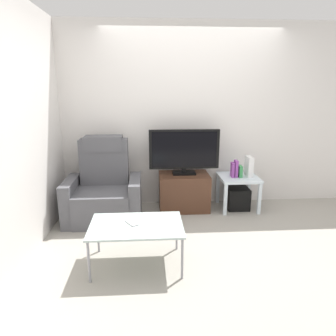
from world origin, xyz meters
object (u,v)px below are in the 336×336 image
at_px(tv_stand, 184,191).
at_px(recliner_armchair, 104,191).
at_px(book_middle, 236,169).
at_px(book_rightmost, 240,171).
at_px(side_table, 238,182).
at_px(cell_phone, 132,223).
at_px(coffee_table, 136,227).
at_px(subwoofer_box, 237,198).
at_px(game_console, 249,166).
at_px(book_leftmost, 232,170).
at_px(television, 184,151).

bearing_deg(tv_stand, recliner_armchair, -167.43).
distance_m(book_middle, book_rightmost, 0.07).
bearing_deg(book_rightmost, recliner_armchair, -174.25).
bearing_deg(side_table, book_middle, -158.83).
bearing_deg(recliner_armchair, cell_phone, -73.39).
height_order(coffee_table, cell_phone, cell_phone).
distance_m(recliner_armchair, subwoofer_box, 1.90).
xyz_separation_m(book_rightmost, game_console, (0.14, 0.03, 0.06)).
bearing_deg(recliner_armchair, subwoofer_box, 2.72).
bearing_deg(recliner_armchair, side_table, 2.72).
distance_m(book_leftmost, coffee_table, 1.90).
bearing_deg(side_table, book_rightmost, -67.80).
xyz_separation_m(tv_stand, recliner_armchair, (-1.10, -0.25, 0.11)).
distance_m(book_rightmost, game_console, 0.15).
relative_size(recliner_armchair, book_rightmost, 6.67).
bearing_deg(cell_phone, book_middle, 11.88).
height_order(television, book_leftmost, television).
height_order(book_leftmost, coffee_table, book_leftmost).
xyz_separation_m(book_leftmost, book_middle, (0.05, 0.00, 0.02)).
height_order(subwoofer_box, cell_phone, cell_phone).
height_order(tv_stand, book_leftmost, book_leftmost).
bearing_deg(coffee_table, television, 66.40).
relative_size(tv_stand, book_rightmost, 4.33).
bearing_deg(subwoofer_box, book_leftmost, -168.69).
bearing_deg(cell_phone, book_leftmost, 12.89).
relative_size(book_leftmost, coffee_table, 0.23).
distance_m(tv_stand, book_middle, 0.80).
distance_m(subwoofer_box, coffee_table, 1.99).
height_order(television, side_table, television).
height_order(book_rightmost, cell_phone, book_rightmost).
bearing_deg(recliner_armchair, game_console, 2.55).
bearing_deg(book_middle, television, 174.11).
relative_size(subwoofer_box, book_leftmost, 1.49).
distance_m(recliner_armchair, cell_phone, 1.23).
height_order(tv_stand, book_rightmost, book_rightmost).
xyz_separation_m(subwoofer_box, cell_phone, (-1.45, -1.36, 0.28)).
relative_size(television, recliner_armchair, 0.91).
xyz_separation_m(tv_stand, subwoofer_box, (0.78, -0.04, -0.11)).
bearing_deg(book_leftmost, book_rightmost, 0.00).
relative_size(recliner_armchair, coffee_table, 1.20).
distance_m(side_table, subwoofer_box, 0.25).
distance_m(recliner_armchair, game_console, 2.05).
relative_size(television, subwoofer_box, 3.18).
xyz_separation_m(book_rightmost, cell_phone, (-1.46, -1.34, -0.13)).
height_order(recliner_armchair, cell_phone, recliner_armchair).
relative_size(subwoofer_box, book_middle, 1.30).
distance_m(tv_stand, coffee_table, 1.56).
height_order(book_middle, game_console, game_console).
bearing_deg(recliner_armchair, tv_stand, 8.92).
height_order(side_table, subwoofer_box, side_table).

